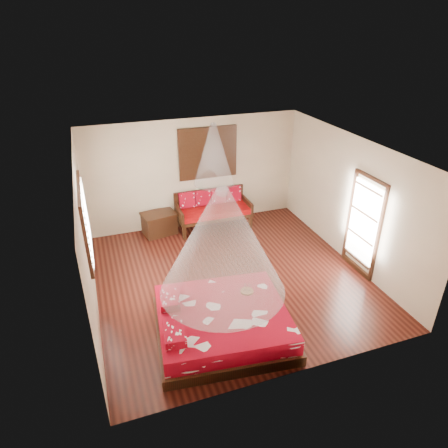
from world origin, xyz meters
The scene contains 10 objects.
room centered at (0.00, 0.00, 1.40)m, with size 5.54×5.54×2.84m.
bed centered at (-0.74, -1.55, 0.25)m, with size 2.49×2.30×0.65m.
daybed centered at (0.37, 2.39, 0.52)m, with size 1.90×0.85×0.97m.
storage_chest centered at (-1.04, 2.45, 0.28)m, with size 0.92×0.74×0.56m.
shutter_panel centered at (0.37, 2.72, 1.90)m, with size 1.52×0.06×1.32m.
window_left centered at (-2.71, 0.20, 1.70)m, with size 0.10×1.74×1.34m.
glazed_door centered at (2.72, -0.60, 1.07)m, with size 0.08×1.02×2.16m.
wine_tray centered at (-0.13, -1.20, 0.55)m, with size 0.24×0.24×0.19m.
mosquito_net_main centered at (-0.72, -1.55, 1.85)m, with size 2.05×2.05×1.80m, color white.
mosquito_net_daybed centered at (0.37, 2.25, 2.00)m, with size 1.01×1.01×1.50m, color white.
Camera 1 is at (-2.46, -6.60, 4.93)m, focal length 32.00 mm.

